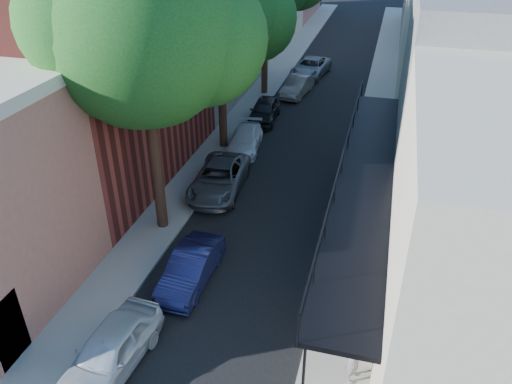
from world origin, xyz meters
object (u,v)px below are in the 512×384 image
Objects in this scene: oak_mid at (228,12)px; parked_car_g at (311,67)px; oak_near at (156,31)px; parked_car_a at (110,351)px; parked_car_f at (297,86)px; parked_car_d at (245,140)px; parked_car_b at (191,268)px; parked_car_e at (264,111)px; parked_car_c at (219,178)px; pedestrian at (355,357)px.

parked_car_g is (2.02, 13.73, -6.39)m from oak_mid.
oak_near is 10.29m from parked_car_a.
parked_car_g is at bearing 84.82° from oak_near.
parked_car_d is at bearing -88.58° from parked_car_f.
parked_car_b is 15.18m from parked_car_e.
parked_car_b is 6.45m from parked_car_c.
pedestrian reaches higher than parked_car_g.
parked_car_f is (1.85, 9.12, -6.42)m from oak_mid.
parked_car_d is 9.33m from parked_car_f.
parked_car_c is 18.52m from parked_car_g.
parked_car_b is 20.22m from parked_car_f.
parked_car_c is (-1.11, 6.35, 0.04)m from parked_car_b.
parked_car_b is at bearing -84.26° from parked_car_c.
parked_car_d is at bearing -10.64° from oak_mid.
parked_car_b is at bearing -90.22° from parked_car_d.
parked_car_e reaches higher than parked_car_b.
parked_car_d is 4.18m from parked_car_e.
oak_near reaches higher than parked_car_b.
parked_car_a reaches higher than parked_car_b.
pedestrian is (5.89, -27.65, 0.29)m from parked_car_g.
parked_car_a is 4.20m from parked_car_b.
parked_car_a is at bearing -100.25° from parked_car_b.
pedestrian is (7.09, -13.76, 0.39)m from parked_car_d.
pedestrian is (7.91, -13.92, -6.10)m from oak_mid.
parked_car_e is (0.77, 12.00, -7.22)m from oak_near.
parked_car_d is (-0.09, 4.60, -0.09)m from parked_car_c.
parked_car_b is (2.02, -11.10, -6.44)m from oak_mid.
parked_car_a is at bearing 111.12° from pedestrian.
parked_car_c is at bearing 100.88° from parked_car_b.
parked_car_g reaches higher than parked_car_f.
parked_car_b reaches higher than parked_car_d.
parked_car_a is at bearing -83.78° from parked_car_f.
oak_mid is 2.62× the size of parked_car_d.
oak_near reaches higher than oak_mid.
parked_car_g is (0.17, 4.61, 0.02)m from parked_car_f.
parked_car_d is (-1.20, 10.95, -0.05)m from parked_car_b.
parked_car_a is 0.83× the size of parked_car_c.
parked_car_e is 19.30m from pedestrian.
parked_car_c is at bearing -79.15° from oak_mid.
oak_near is 22.96m from parked_car_g.
parked_car_e is at bearing 95.53° from parked_car_b.
parked_car_g is 2.86× the size of pedestrian.
parked_car_g is 28.27m from pedestrian.
oak_near is at bearing -109.11° from parked_car_c.
parked_car_g reaches higher than parked_car_c.
parked_car_g is at bearing 78.59° from parked_car_d.
oak_mid is 2.14× the size of parked_car_g.
parked_car_c is at bearing 75.04° from oak_near.
parked_car_d is at bearing 84.39° from oak_near.
parked_car_c reaches higher than parked_car_d.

